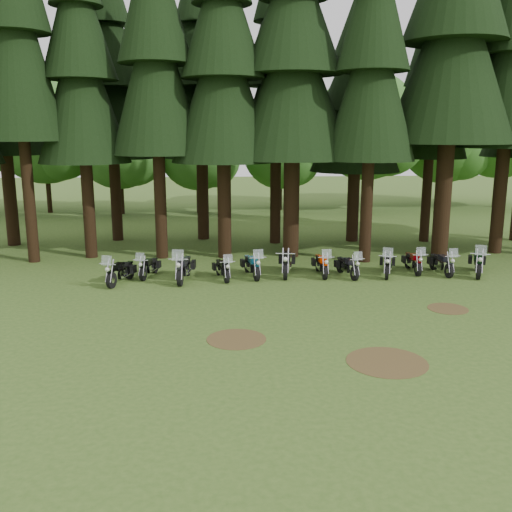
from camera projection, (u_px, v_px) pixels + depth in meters
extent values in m
plane|color=#38571E|center=(323.00, 316.00, 19.19)|extent=(120.00, 120.00, 0.00)
cylinder|color=black|center=(28.00, 191.00, 26.43)|extent=(0.52, 0.52, 6.77)
cone|color=black|center=(16.00, 43.00, 25.04)|extent=(3.92, 3.92, 8.47)
cylinder|color=black|center=(88.00, 201.00, 27.55)|extent=(0.58, 0.58, 5.53)
cone|color=black|center=(81.00, 88.00, 26.41)|extent=(4.32, 4.32, 6.91)
cone|color=black|center=(76.00, 12.00, 25.71)|extent=(3.46, 3.46, 5.83)
cylinder|color=black|center=(160.00, 197.00, 27.41)|extent=(0.58, 0.58, 5.99)
cone|color=black|center=(156.00, 72.00, 26.18)|extent=(4.32, 4.32, 7.49)
cylinder|color=black|center=(224.00, 201.00, 27.55)|extent=(0.66, 0.66, 5.57)
cone|color=black|center=(223.00, 86.00, 26.41)|extent=(4.95, 4.95, 6.96)
cone|color=black|center=(222.00, 11.00, 25.70)|extent=(3.96, 3.96, 5.87)
cylinder|color=black|center=(291.00, 199.00, 27.79)|extent=(0.77, 0.77, 5.70)
cone|color=black|center=(293.00, 82.00, 26.61)|extent=(5.81, 5.81, 7.12)
cone|color=black|center=(294.00, 6.00, 25.89)|extent=(4.65, 4.65, 6.01)
cylinder|color=black|center=(367.00, 202.00, 26.62)|extent=(0.55, 0.55, 5.71)
cone|color=black|center=(372.00, 80.00, 25.44)|extent=(4.15, 4.15, 7.14)
cylinder|color=black|center=(443.00, 190.00, 27.49)|extent=(0.80, 0.80, 6.62)
cone|color=black|center=(453.00, 52.00, 26.13)|extent=(5.98, 5.98, 8.27)
cylinder|color=black|center=(500.00, 191.00, 28.55)|extent=(0.64, 0.64, 6.35)
cone|color=black|center=(512.00, 63.00, 27.24)|extent=(4.79, 4.79, 7.93)
cylinder|color=black|center=(9.00, 191.00, 30.54)|extent=(0.67, 0.67, 5.87)
cylinder|color=black|center=(116.00, 192.00, 31.99)|extent=(0.60, 0.60, 5.53)
cone|color=black|center=(110.00, 94.00, 30.85)|extent=(4.52, 4.52, 6.91)
cone|color=black|center=(107.00, 30.00, 30.15)|extent=(3.62, 3.62, 5.83)
cylinder|color=black|center=(203.00, 191.00, 32.35)|extent=(0.65, 0.65, 5.55)
cone|color=black|center=(201.00, 93.00, 31.21)|extent=(4.85, 4.85, 6.94)
cone|color=black|center=(199.00, 30.00, 30.50)|extent=(3.88, 3.88, 5.86)
cylinder|color=black|center=(275.00, 193.00, 31.19)|extent=(0.58, 0.58, 5.52)
cone|color=black|center=(276.00, 93.00, 30.05)|extent=(4.35, 4.35, 6.90)
cone|color=black|center=(277.00, 27.00, 29.35)|extent=(3.48, 3.48, 5.83)
cylinder|color=black|center=(353.00, 199.00, 31.85)|extent=(0.66, 0.66, 4.70)
cone|color=black|center=(356.00, 117.00, 30.89)|extent=(4.94, 4.94, 5.87)
cone|color=black|center=(358.00, 63.00, 30.29)|extent=(3.95, 3.95, 4.96)
cone|color=black|center=(360.00, 19.00, 29.82)|extent=(2.77, 2.77, 3.91)
cylinder|color=black|center=(427.00, 192.00, 31.64)|extent=(0.53, 0.53, 5.56)
cone|color=black|center=(433.00, 92.00, 30.49)|extent=(3.94, 3.94, 6.95)
cone|color=black|center=(437.00, 27.00, 29.79)|extent=(3.15, 3.15, 5.87)
cylinder|color=black|center=(49.00, 191.00, 43.14)|extent=(0.36, 0.36, 3.29)
sphere|color=#306124|center=(44.00, 132.00, 42.19)|extent=(7.69, 7.69, 7.69)
sphere|color=#306124|center=(60.00, 142.00, 41.59)|extent=(5.49, 5.49, 5.49)
cylinder|color=black|center=(122.00, 195.00, 42.55)|extent=(0.36, 0.36, 2.80)
sphere|color=#306124|center=(119.00, 144.00, 41.75)|extent=(6.53, 6.53, 6.53)
sphere|color=#306124|center=(133.00, 154.00, 41.23)|extent=(4.67, 4.67, 4.67)
cylinder|color=black|center=(199.00, 196.00, 43.27)|extent=(0.36, 0.36, 2.55)
sphere|color=#306124|center=(198.00, 150.00, 42.54)|extent=(5.95, 5.95, 5.95)
sphere|color=#306124|center=(212.00, 159.00, 42.07)|extent=(4.25, 4.25, 4.25)
cylinder|color=black|center=(280.00, 194.00, 44.83)|extent=(0.36, 0.36, 2.47)
sphere|color=#306124|center=(280.00, 152.00, 44.13)|extent=(5.76, 5.76, 5.76)
sphere|color=#306124|center=(294.00, 159.00, 43.67)|extent=(4.12, 4.12, 4.12)
cylinder|color=black|center=(364.00, 187.00, 44.62)|extent=(0.36, 0.36, 3.52)
sphere|color=#306124|center=(367.00, 126.00, 43.61)|extent=(8.21, 8.21, 8.21)
sphere|color=#306124|center=(388.00, 137.00, 42.96)|extent=(5.87, 5.87, 5.87)
cylinder|color=black|center=(440.00, 189.00, 46.32)|extent=(0.36, 0.36, 2.94)
sphere|color=#306124|center=(444.00, 140.00, 45.48)|extent=(6.86, 6.86, 6.86)
sphere|color=#306124|center=(462.00, 149.00, 44.94)|extent=(4.90, 4.90, 4.90)
cylinder|color=black|center=(496.00, 185.00, 46.41)|extent=(0.36, 0.36, 3.52)
sphere|color=#306124|center=(501.00, 126.00, 45.41)|extent=(8.20, 8.20, 8.20)
cylinder|color=#4C3D1E|center=(236.00, 339.00, 17.05)|extent=(1.80, 1.80, 0.01)
cylinder|color=#4C3D1E|center=(448.00, 309.00, 19.96)|extent=(1.40, 1.40, 0.01)
cylinder|color=#4C3D1E|center=(387.00, 362.00, 15.35)|extent=(2.20, 2.20, 0.01)
cylinder|color=black|center=(111.00, 280.00, 22.50)|extent=(0.34, 0.66, 0.65)
cylinder|color=black|center=(130.00, 271.00, 23.93)|extent=(0.34, 0.66, 0.65)
cube|color=silver|center=(121.00, 273.00, 23.25)|extent=(0.48, 0.74, 0.33)
cube|color=black|center=(118.00, 266.00, 22.96)|extent=(0.45, 0.61, 0.24)
cube|color=black|center=(124.00, 265.00, 23.39)|extent=(0.45, 0.61, 0.12)
cube|color=silver|center=(106.00, 260.00, 22.04)|extent=(0.43, 0.25, 0.39)
cylinder|color=black|center=(143.00, 274.00, 23.63)|extent=(0.27, 0.59, 0.58)
cylinder|color=black|center=(155.00, 266.00, 24.94)|extent=(0.27, 0.59, 0.58)
cube|color=silver|center=(150.00, 268.00, 24.31)|extent=(0.40, 0.66, 0.30)
cube|color=black|center=(147.00, 262.00, 24.05)|extent=(0.38, 0.54, 0.21)
cube|color=black|center=(151.00, 261.00, 24.45)|extent=(0.38, 0.54, 0.11)
cube|color=silver|center=(140.00, 257.00, 23.21)|extent=(0.39, 0.20, 0.35)
cylinder|color=black|center=(180.00, 277.00, 22.82)|extent=(0.24, 0.74, 0.73)
cylinder|color=black|center=(188.00, 267.00, 24.48)|extent=(0.24, 0.74, 0.73)
cube|color=silver|center=(184.00, 269.00, 23.68)|extent=(0.40, 0.80, 0.37)
cube|color=black|center=(183.00, 262.00, 23.35)|extent=(0.40, 0.64, 0.26)
cube|color=black|center=(185.00, 260.00, 23.86)|extent=(0.40, 0.64, 0.13)
cube|color=silver|center=(178.00, 255.00, 22.29)|extent=(0.48, 0.20, 0.44)
cylinder|color=black|center=(227.00, 276.00, 23.27)|extent=(0.26, 0.60, 0.59)
cylinder|color=black|center=(219.00, 269.00, 24.56)|extent=(0.26, 0.60, 0.59)
cube|color=silver|center=(222.00, 270.00, 23.94)|extent=(0.39, 0.66, 0.30)
cube|color=black|center=(223.00, 264.00, 23.68)|extent=(0.37, 0.54, 0.21)
cube|color=black|center=(221.00, 262.00, 24.07)|extent=(0.37, 0.54, 0.11)
cube|color=silver|center=(228.00, 259.00, 22.85)|extent=(0.39, 0.20, 0.35)
cylinder|color=black|center=(256.00, 273.00, 23.58)|extent=(0.26, 0.67, 0.65)
cylinder|color=black|center=(247.00, 265.00, 25.03)|extent=(0.26, 0.67, 0.65)
cube|color=silver|center=(252.00, 267.00, 24.33)|extent=(0.41, 0.73, 0.34)
cube|color=navy|center=(253.00, 260.00, 24.04)|extent=(0.40, 0.59, 0.24)
cube|color=black|center=(250.00, 258.00, 24.48)|extent=(0.40, 0.59, 0.12)
cube|color=silver|center=(258.00, 254.00, 23.11)|extent=(0.43, 0.20, 0.39)
cylinder|color=black|center=(285.00, 271.00, 23.79)|extent=(0.27, 0.75, 0.74)
cylinder|color=black|center=(287.00, 262.00, 25.47)|extent=(0.27, 0.75, 0.74)
cube|color=silver|center=(286.00, 264.00, 24.66)|extent=(0.43, 0.82, 0.38)
cube|color=black|center=(286.00, 256.00, 24.32)|extent=(0.43, 0.66, 0.27)
cube|color=black|center=(287.00, 255.00, 24.83)|extent=(0.43, 0.66, 0.13)
cylinder|color=black|center=(325.00, 272.00, 23.82)|extent=(0.15, 0.63, 0.63)
cylinder|color=black|center=(318.00, 264.00, 25.27)|extent=(0.15, 0.63, 0.63)
cube|color=silver|center=(321.00, 266.00, 24.57)|extent=(0.28, 0.67, 0.33)
cube|color=red|center=(322.00, 259.00, 24.28)|extent=(0.30, 0.53, 0.23)
cube|color=black|center=(320.00, 258.00, 24.72)|extent=(0.30, 0.53, 0.11)
cube|color=silver|center=(327.00, 254.00, 23.36)|extent=(0.40, 0.13, 0.38)
cylinder|color=black|center=(354.00, 274.00, 23.67)|extent=(0.26, 0.61, 0.60)
cylinder|color=black|center=(340.00, 266.00, 24.99)|extent=(0.26, 0.61, 0.60)
cube|color=silver|center=(347.00, 268.00, 24.35)|extent=(0.39, 0.68, 0.31)
cube|color=black|center=(349.00, 261.00, 24.08)|extent=(0.38, 0.55, 0.22)
cube|color=black|center=(345.00, 260.00, 24.48)|extent=(0.38, 0.55, 0.11)
cube|color=silver|center=(358.00, 256.00, 23.24)|extent=(0.40, 0.19, 0.36)
cylinder|color=black|center=(387.00, 272.00, 23.82)|extent=(0.33, 0.67, 0.66)
cylinder|color=black|center=(387.00, 264.00, 25.29)|extent=(0.33, 0.67, 0.66)
cube|color=silver|center=(387.00, 265.00, 24.58)|extent=(0.47, 0.75, 0.34)
cube|color=black|center=(388.00, 258.00, 24.29)|extent=(0.45, 0.62, 0.24)
cube|color=black|center=(388.00, 257.00, 24.73)|extent=(0.45, 0.62, 0.12)
cube|color=silver|center=(388.00, 252.00, 23.34)|extent=(0.44, 0.24, 0.40)
cylinder|color=black|center=(418.00, 269.00, 24.39)|extent=(0.15, 0.62, 0.62)
cylinder|color=black|center=(408.00, 262.00, 25.80)|extent=(0.15, 0.62, 0.62)
cube|color=silver|center=(413.00, 263.00, 25.12)|extent=(0.28, 0.66, 0.32)
cube|color=#5D0207|center=(415.00, 257.00, 24.84)|extent=(0.29, 0.52, 0.22)
cube|color=black|center=(412.00, 256.00, 25.27)|extent=(0.29, 0.52, 0.11)
cube|color=silver|center=(421.00, 252.00, 23.94)|extent=(0.39, 0.13, 0.37)
cylinder|color=black|center=(449.00, 271.00, 24.09)|extent=(0.18, 0.63, 0.62)
cylinder|color=black|center=(434.00, 263.00, 25.50)|extent=(0.18, 0.63, 0.62)
cube|color=silver|center=(441.00, 265.00, 24.82)|extent=(0.32, 0.68, 0.32)
cube|color=black|center=(444.00, 258.00, 24.54)|extent=(0.32, 0.54, 0.23)
cube|color=black|center=(439.00, 257.00, 24.97)|extent=(0.32, 0.54, 0.11)
cube|color=silver|center=(454.00, 253.00, 23.64)|extent=(0.40, 0.15, 0.37)
cylinder|color=black|center=(479.00, 271.00, 23.85)|extent=(0.40, 0.72, 0.71)
cylinder|color=black|center=(476.00, 262.00, 25.41)|extent=(0.40, 0.72, 0.71)
cube|color=silver|center=(478.00, 264.00, 24.66)|extent=(0.56, 0.81, 0.37)
cube|color=black|center=(479.00, 257.00, 24.34)|extent=(0.52, 0.67, 0.26)
cube|color=black|center=(478.00, 255.00, 24.82)|extent=(0.52, 0.67, 0.13)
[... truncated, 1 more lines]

